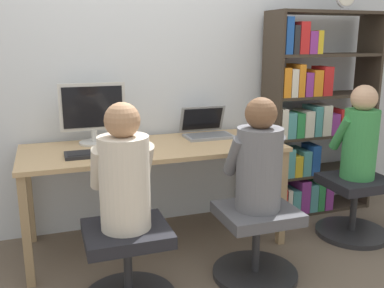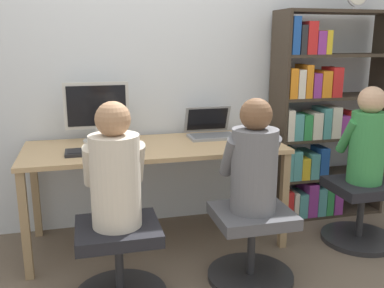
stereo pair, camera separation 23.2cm
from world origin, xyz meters
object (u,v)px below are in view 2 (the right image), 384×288
object	(u,v)px
desktop_monitor	(97,112)
keyboard	(97,151)
person_at_monitor	(115,171)
person_near_shelf	(367,139)
office_chair_left	(119,260)
office_chair_right	(251,243)
bookshelf	(317,126)
person_at_laptop	(254,162)
office_chair_side	(361,210)
laptop	(211,130)

from	to	relation	value
desktop_monitor	keyboard	distance (m)	0.38
person_at_monitor	person_near_shelf	world-z (taller)	person_at_monitor
office_chair_left	office_chair_right	xyz separation A→B (m)	(0.80, 0.02, 0.00)
office_chair_right	bookshelf	size ratio (longest dim) A/B	0.32
desktop_monitor	person_at_laptop	bearing A→B (deg)	-45.10
keyboard	office_chair_side	distance (m)	1.92
desktop_monitor	laptop	bearing A→B (deg)	-2.81
office_chair_side	person_at_monitor	bearing A→B (deg)	-170.36
person_at_laptop	office_chair_side	distance (m)	1.13
keyboard	bookshelf	distance (m)	1.78
laptop	person_at_monitor	bearing A→B (deg)	-133.20
office_chair_left	person_near_shelf	size ratio (longest dim) A/B	0.78
desktop_monitor	person_at_laptop	distance (m)	1.22
office_chair_side	office_chair_left	bearing A→B (deg)	-170.21
keyboard	person_at_monitor	distance (m)	0.55
laptop	person_at_monitor	xyz separation A→B (m)	(-0.78, -0.83, -0.01)
person_at_laptop	person_at_monitor	bearing A→B (deg)	-178.84
keyboard	office_chair_right	xyz separation A→B (m)	(0.88, -0.53, -0.50)
keyboard	office_chair_left	xyz separation A→B (m)	(0.08, -0.55, -0.50)
office_chair_right	person_near_shelf	distance (m)	1.14
office_chair_side	person_near_shelf	distance (m)	0.52
office_chair_side	person_near_shelf	bearing A→B (deg)	90.00
desktop_monitor	person_near_shelf	size ratio (longest dim) A/B	0.67
person_near_shelf	keyboard	bearing A→B (deg)	172.52
office_chair_right	bookshelf	xyz separation A→B (m)	(0.88, 0.81, 0.52)
office_chair_right	person_near_shelf	bearing A→B (deg)	16.89
person_at_laptop	person_near_shelf	xyz separation A→B (m)	(0.96, 0.29, 0.01)
desktop_monitor	office_chair_right	world-z (taller)	desktop_monitor
person_at_monitor	bookshelf	world-z (taller)	bookshelf
keyboard	office_chair_right	size ratio (longest dim) A/B	0.74
desktop_monitor	office_chair_left	size ratio (longest dim) A/B	0.86
person_at_monitor	person_near_shelf	xyz separation A→B (m)	(1.76, 0.30, 0.01)
office_chair_side	desktop_monitor	bearing A→B (deg)	162.52
person_at_monitor	office_chair_side	world-z (taller)	person_at_monitor
office_chair_left	laptop	bearing A→B (deg)	46.97
laptop	bookshelf	size ratio (longest dim) A/B	0.21
office_chair_right	person_at_laptop	bearing A→B (deg)	90.00
laptop	office_chair_right	distance (m)	0.98
person_at_monitor	office_chair_side	size ratio (longest dim) A/B	1.29
office_chair_left	person_near_shelf	bearing A→B (deg)	9.94
person_at_monitor	person_at_laptop	distance (m)	0.80
keyboard	office_chair_side	world-z (taller)	keyboard
office_chair_left	person_at_laptop	world-z (taller)	person_at_laptop
person_near_shelf	person_at_laptop	bearing A→B (deg)	-163.37
person_at_laptop	office_chair_side	world-z (taller)	person_at_laptop
desktop_monitor	office_chair_right	distance (m)	1.40
person_at_monitor	bookshelf	distance (m)	1.87
office_chair_right	office_chair_left	bearing A→B (deg)	-178.84
laptop	office_chair_side	xyz separation A→B (m)	(0.98, -0.53, -0.53)
laptop	desktop_monitor	bearing A→B (deg)	177.19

